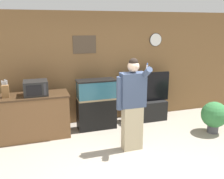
% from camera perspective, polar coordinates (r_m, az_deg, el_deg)
% --- Properties ---
extents(ground_plane, '(18.00, 18.00, 0.00)m').
position_cam_1_polar(ground_plane, '(4.18, 4.75, -18.87)').
color(ground_plane, gray).
extents(wall_back_paneled, '(10.00, 0.08, 2.60)m').
position_cam_1_polar(wall_back_paneled, '(5.93, -4.08, 4.89)').
color(wall_back_paneled, brown).
rests_on(wall_back_paneled, ground_plane).
extents(counter_island, '(1.49, 0.63, 0.92)m').
position_cam_1_polar(counter_island, '(5.44, -17.61, -5.85)').
color(counter_island, brown).
rests_on(counter_island, ground_plane).
extents(microwave, '(0.47, 0.41, 0.30)m').
position_cam_1_polar(microwave, '(5.23, -17.03, 0.36)').
color(microwave, black).
rests_on(microwave, counter_island).
extents(knife_block, '(0.13, 0.11, 0.36)m').
position_cam_1_polar(knife_block, '(5.25, -23.20, -0.30)').
color(knife_block, brown).
rests_on(knife_block, counter_island).
extents(aquarium_on_stand, '(0.86, 0.37, 1.13)m').
position_cam_1_polar(aquarium_on_stand, '(5.62, -3.61, -3.36)').
color(aquarium_on_stand, black).
rests_on(aquarium_on_stand, ground_plane).
extents(tv_on_stand, '(1.21, 0.40, 1.19)m').
position_cam_1_polar(tv_on_stand, '(6.19, 7.72, -3.79)').
color(tv_on_stand, black).
rests_on(tv_on_stand, ground_plane).
extents(person_standing, '(0.55, 0.41, 1.74)m').
position_cam_1_polar(person_standing, '(4.58, 4.64, -3.21)').
color(person_standing, '#BCAD89').
rests_on(person_standing, ground_plane).
extents(potted_plant, '(0.56, 0.56, 0.69)m').
position_cam_1_polar(potted_plant, '(5.87, 22.32, -5.47)').
color(potted_plant, '#4C4C51').
rests_on(potted_plant, ground_plane).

